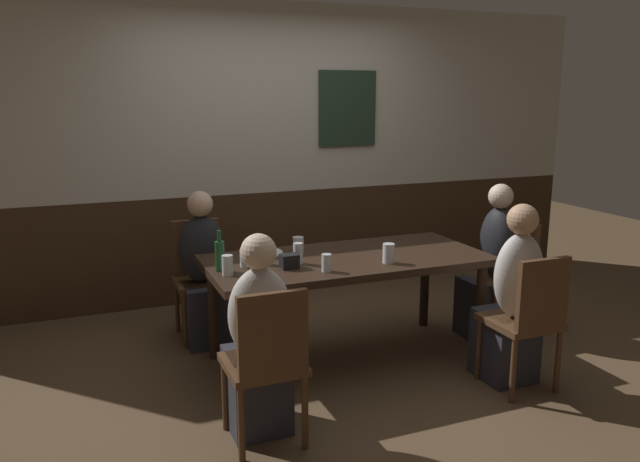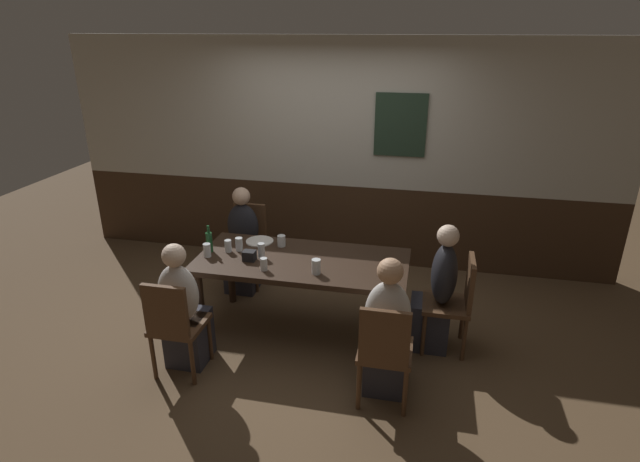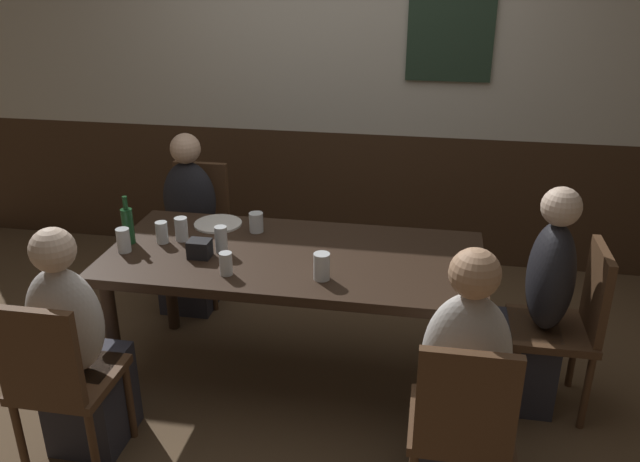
{
  "view_description": "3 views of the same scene",
  "coord_description": "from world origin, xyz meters",
  "px_view_note": "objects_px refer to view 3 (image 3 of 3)",
  "views": [
    {
      "loc": [
        -1.7,
        -3.72,
        1.83
      ],
      "look_at": [
        -0.22,
        -0.05,
        0.95
      ],
      "focal_mm": 35.07,
      "sensor_mm": 36.0,
      "label": 1
    },
    {
      "loc": [
        1.02,
        -3.96,
        2.68
      ],
      "look_at": [
        0.17,
        -0.02,
        1.04
      ],
      "focal_mm": 28.26,
      "sensor_mm": 36.0,
      "label": 2
    },
    {
      "loc": [
        0.65,
        -2.9,
        2.14
      ],
      "look_at": [
        0.12,
        0.09,
        0.83
      ],
      "focal_mm": 36.5,
      "sensor_mm": 36.0,
      "label": 3
    }
  ],
  "objects_px": {
    "chair_head_east": "(569,320)",
    "beer_glass_half": "(162,233)",
    "tumbler_short": "(226,265)",
    "beer_bottle_green": "(128,225)",
    "pint_glass_amber": "(221,241)",
    "pint_glass_pale": "(182,231)",
    "condiment_caddy": "(200,249)",
    "person_left_near": "(79,359)",
    "person_left_far": "(190,236)",
    "chair_left_near": "(58,376)",
    "person_right_near": "(461,397)",
    "highball_clear": "(322,268)",
    "chair_left_far": "(198,223)",
    "chair_right_near": "(462,423)",
    "pint_glass_stout": "(256,223)",
    "plate_white_large": "(218,224)",
    "dining_table": "(294,267)",
    "person_head_east": "(534,318)",
    "beer_glass_tall": "(124,241)"
  },
  "relations": [
    {
      "from": "dining_table",
      "to": "pint_glass_stout",
      "type": "bearing_deg",
      "value": 137.12
    },
    {
      "from": "pint_glass_stout",
      "to": "pint_glass_amber",
      "type": "bearing_deg",
      "value": -110.2
    },
    {
      "from": "person_left_far",
      "to": "tumbler_short",
      "type": "height_order",
      "value": "person_left_far"
    },
    {
      "from": "highball_clear",
      "to": "pint_glass_amber",
      "type": "relative_size",
      "value": 0.94
    },
    {
      "from": "beer_glass_half",
      "to": "plate_white_large",
      "type": "bearing_deg",
      "value": 53.49
    },
    {
      "from": "person_left_far",
      "to": "beer_glass_half",
      "type": "distance_m",
      "value": 0.76
    },
    {
      "from": "beer_bottle_green",
      "to": "chair_left_near",
      "type": "bearing_deg",
      "value": -87.31
    },
    {
      "from": "chair_head_east",
      "to": "chair_left_far",
      "type": "relative_size",
      "value": 1.0
    },
    {
      "from": "beer_glass_tall",
      "to": "pint_glass_pale",
      "type": "bearing_deg",
      "value": 38.21
    },
    {
      "from": "person_left_near",
      "to": "person_left_far",
      "type": "bearing_deg",
      "value": 90.0
    },
    {
      "from": "chair_right_near",
      "to": "person_right_near",
      "type": "bearing_deg",
      "value": 90.0
    },
    {
      "from": "plate_white_large",
      "to": "beer_glass_half",
      "type": "bearing_deg",
      "value": -126.51
    },
    {
      "from": "pint_glass_pale",
      "to": "highball_clear",
      "type": "bearing_deg",
      "value": -20.96
    },
    {
      "from": "pint_glass_pale",
      "to": "person_right_near",
      "type": "bearing_deg",
      "value": -27.53
    },
    {
      "from": "dining_table",
      "to": "chair_left_near",
      "type": "bearing_deg",
      "value": -134.22
    },
    {
      "from": "chair_right_near",
      "to": "highball_clear",
      "type": "height_order",
      "value": "chair_right_near"
    },
    {
      "from": "beer_glass_half",
      "to": "highball_clear",
      "type": "xyz_separation_m",
      "value": [
        0.89,
        -0.26,
        0.0
      ]
    },
    {
      "from": "person_right_near",
      "to": "pint_glass_stout",
      "type": "xyz_separation_m",
      "value": [
        -1.09,
        0.94,
        0.29
      ]
    },
    {
      "from": "pint_glass_stout",
      "to": "chair_left_near",
      "type": "bearing_deg",
      "value": -117.6
    },
    {
      "from": "chair_head_east",
      "to": "beer_bottle_green",
      "type": "height_order",
      "value": "beer_bottle_green"
    },
    {
      "from": "chair_head_east",
      "to": "beer_glass_half",
      "type": "bearing_deg",
      "value": 179.63
    },
    {
      "from": "chair_left_near",
      "to": "person_left_far",
      "type": "relative_size",
      "value": 0.78
    },
    {
      "from": "tumbler_short",
      "to": "beer_bottle_green",
      "type": "relative_size",
      "value": 0.43
    },
    {
      "from": "dining_table",
      "to": "condiment_caddy",
      "type": "relative_size",
      "value": 17.24
    },
    {
      "from": "dining_table",
      "to": "beer_glass_tall",
      "type": "relative_size",
      "value": 15.21
    },
    {
      "from": "tumbler_short",
      "to": "condiment_caddy",
      "type": "distance_m",
      "value": 0.25
    },
    {
      "from": "tumbler_short",
      "to": "dining_table",
      "type": "bearing_deg",
      "value": 46.58
    },
    {
      "from": "chair_left_near",
      "to": "chair_right_near",
      "type": "relative_size",
      "value": 1.0
    },
    {
      "from": "dining_table",
      "to": "chair_head_east",
      "type": "relative_size",
      "value": 2.16
    },
    {
      "from": "person_left_near",
      "to": "tumbler_short",
      "type": "distance_m",
      "value": 0.77
    },
    {
      "from": "dining_table",
      "to": "chair_head_east",
      "type": "bearing_deg",
      "value": 0.0
    },
    {
      "from": "chair_left_far",
      "to": "plate_white_large",
      "type": "xyz_separation_m",
      "value": [
        0.34,
        -0.56,
        0.25
      ]
    },
    {
      "from": "chair_left_far",
      "to": "person_left_far",
      "type": "xyz_separation_m",
      "value": [
        -0.0,
        -0.16,
        -0.02
      ]
    },
    {
      "from": "chair_left_near",
      "to": "person_right_near",
      "type": "distance_m",
      "value": 1.68
    },
    {
      "from": "person_left_far",
      "to": "plate_white_large",
      "type": "distance_m",
      "value": 0.59
    },
    {
      "from": "pint_glass_amber",
      "to": "highball_clear",
      "type": "bearing_deg",
      "value": -20.33
    },
    {
      "from": "chair_left_near",
      "to": "beer_glass_half",
      "type": "distance_m",
      "value": 0.93
    },
    {
      "from": "person_head_east",
      "to": "highball_clear",
      "type": "height_order",
      "value": "person_head_east"
    },
    {
      "from": "chair_left_near",
      "to": "chair_right_near",
      "type": "xyz_separation_m",
      "value": [
        1.67,
        0.0,
        0.0
      ]
    },
    {
      "from": "tumbler_short",
      "to": "pint_glass_pale",
      "type": "relative_size",
      "value": 0.88
    },
    {
      "from": "pint_glass_amber",
      "to": "beer_bottle_green",
      "type": "bearing_deg",
      "value": 177.46
    },
    {
      "from": "pint_glass_pale",
      "to": "condiment_caddy",
      "type": "height_order",
      "value": "pint_glass_pale"
    },
    {
      "from": "chair_left_far",
      "to": "chair_right_near",
      "type": "bearing_deg",
      "value": -45.78
    },
    {
      "from": "person_right_near",
      "to": "tumbler_short",
      "type": "distance_m",
      "value": 1.21
    },
    {
      "from": "beer_glass_tall",
      "to": "tumbler_short",
      "type": "xyz_separation_m",
      "value": [
        0.59,
        -0.15,
        -0.01
      ]
    },
    {
      "from": "dining_table",
      "to": "beer_glass_half",
      "type": "xyz_separation_m",
      "value": [
        -0.71,
        0.01,
        0.13
      ]
    },
    {
      "from": "person_head_east",
      "to": "chair_left_far",
      "type": "bearing_deg",
      "value": 157.17
    },
    {
      "from": "dining_table",
      "to": "person_head_east",
      "type": "bearing_deg",
      "value": 0.0
    },
    {
      "from": "highball_clear",
      "to": "beer_bottle_green",
      "type": "xyz_separation_m",
      "value": [
        -1.06,
        0.23,
        0.05
      ]
    },
    {
      "from": "pint_glass_pale",
      "to": "condiment_caddy",
      "type": "relative_size",
      "value": 1.15
    }
  ]
}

